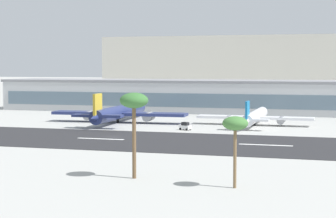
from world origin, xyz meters
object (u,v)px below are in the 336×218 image
object	(u,v)px
airliner_blue_tail_gate_1	(254,117)
service_baggage_tug_0	(185,126)
airliner_gold_tail_gate_0	(118,113)
palm_tree_3	(235,126)
palm_tree_1	(134,104)
distant_hotel_block	(219,65)
terminal_building	(219,96)

from	to	relation	value
airliner_blue_tail_gate_1	service_baggage_tug_0	size ratio (longest dim) A/B	10.86
airliner_gold_tail_gate_0	palm_tree_3	world-z (taller)	palm_tree_3
service_baggage_tug_0	palm_tree_1	bearing A→B (deg)	-58.35
distant_hotel_block	service_baggage_tug_0	xyz separation A→B (m)	(32.32, -211.81, -17.07)
distant_hotel_block	airliner_blue_tail_gate_1	bearing A→B (deg)	-75.82
service_baggage_tug_0	airliner_gold_tail_gate_0	bearing A→B (deg)	174.95
service_baggage_tug_0	distant_hotel_block	bearing A→B (deg)	122.46
airliner_gold_tail_gate_0	palm_tree_3	xyz separation A→B (m)	(51.37, -86.32, 5.98)
service_baggage_tug_0	palm_tree_1	world-z (taller)	palm_tree_1
palm_tree_1	palm_tree_3	world-z (taller)	palm_tree_1
distant_hotel_block	palm_tree_3	xyz separation A→B (m)	(58.41, -284.21, -8.98)
terminal_building	airliner_blue_tail_gate_1	world-z (taller)	terminal_building
distant_hotel_block	palm_tree_1	bearing A→B (deg)	-81.52
terminal_building	airliner_gold_tail_gate_0	bearing A→B (deg)	-113.41
distant_hotel_block	airliner_blue_tail_gate_1	distance (m)	200.84
airliner_gold_tail_gate_0	distant_hotel_block	bearing A→B (deg)	0.16
palm_tree_1	terminal_building	bearing A→B (deg)	95.48
airliner_blue_tail_gate_1	service_baggage_tug_0	bearing A→B (deg)	136.74
service_baggage_tug_0	palm_tree_3	bearing A→B (deg)	-46.40
airliner_blue_tail_gate_1	service_baggage_tug_0	world-z (taller)	airliner_blue_tail_gate_1
service_baggage_tug_0	palm_tree_1	xyz separation A→B (m)	(9.61, -69.59, 10.77)
terminal_building	palm_tree_1	size ratio (longest dim) A/B	12.80
terminal_building	airliner_gold_tail_gate_0	xyz separation A→B (m)	(-22.00, -50.81, -3.00)
distant_hotel_block	service_baggage_tug_0	world-z (taller)	distant_hotel_block
airliner_blue_tail_gate_1	airliner_gold_tail_gate_0	bearing A→B (deg)	95.30
palm_tree_1	palm_tree_3	size ratio (longest dim) A/B	1.29
terminal_building	palm_tree_3	bearing A→B (deg)	-77.91
airliner_gold_tail_gate_0	terminal_building	bearing A→B (deg)	-25.29
airliner_blue_tail_gate_1	palm_tree_3	xyz separation A→B (m)	(9.35, -90.07, 6.56)
palm_tree_3	airliner_blue_tail_gate_1	bearing A→B (deg)	95.92
palm_tree_1	palm_tree_3	distance (m)	16.93
distant_hotel_block	airliner_gold_tail_gate_0	size ratio (longest dim) A/B	3.07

